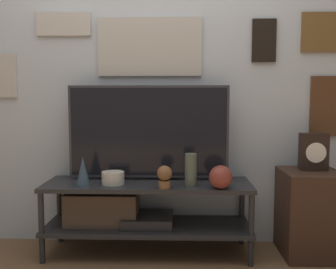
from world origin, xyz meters
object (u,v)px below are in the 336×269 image
Objects in this scene: television at (149,132)px; vase_slim_bronze at (83,171)px; decorative_bust at (165,176)px; vase_wide_bowl at (113,178)px; vase_tall_ceramic at (191,170)px; vase_round_glass at (221,177)px; mantel_clock at (314,152)px.

television is 5.71× the size of vase_slim_bronze.
vase_slim_bronze is 0.57m from decorative_bust.
television reaches higher than vase_wide_bowl.
vase_wide_bowl is (-0.24, -0.16, -0.31)m from television.
vase_round_glass is at bearing -20.33° from vase_tall_ceramic.
mantel_clock reaches higher than vase_tall_ceramic.
vase_slim_bronze is at bearing -178.43° from vase_tall_ceramic.
television is 0.55m from vase_slim_bronze.
vase_slim_bronze is at bearing 174.36° from decorative_bust.
vase_wide_bowl is at bearing -145.54° from television.
vase_slim_bronze reaches higher than decorative_bust.
vase_round_glass reaches higher than vase_wide_bowl.
television is 0.41m from decorative_bust.
vase_round_glass reaches higher than decorative_bust.
vase_wide_bowl is 0.75m from vase_round_glass.
mantel_clock reaches higher than decorative_bust.
vase_tall_ceramic is at bearing 159.67° from vase_round_glass.
decorative_bust is 1.10m from mantel_clock.
vase_wide_bowl is 0.60× the size of mantel_clock.
decorative_bust is 0.58× the size of mantel_clock.
vase_tall_ceramic is 1.43× the size of vase_round_glass.
vase_tall_ceramic is at bearing -3.99° from vase_wide_bowl.
television reaches higher than decorative_bust.
television is 4.41× the size of mantel_clock.
television is 7.40× the size of vase_wide_bowl.
vase_tall_ceramic is (0.31, -0.20, -0.25)m from television.
vase_wide_bowl is at bearing 162.75° from decorative_bust.
vase_slim_bronze is 1.31× the size of vase_round_glass.
mantel_clock is at bearing -2.23° from television.
television reaches higher than vase_slim_bronze.
vase_tall_ceramic reaches higher than vase_wide_bowl.
vase_slim_bronze is at bearing -163.51° from vase_wide_bowl.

